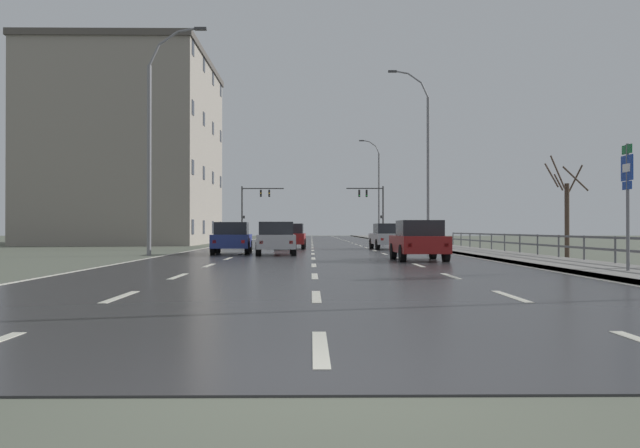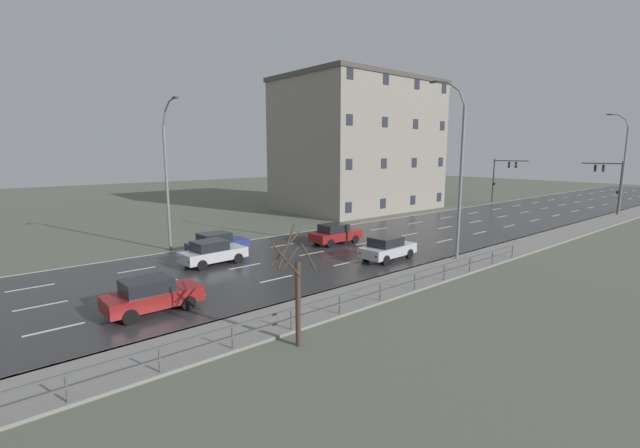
{
  "view_description": "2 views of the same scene",
  "coord_description": "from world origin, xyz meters",
  "px_view_note": "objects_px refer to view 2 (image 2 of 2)",
  "views": [
    {
      "loc": [
        -0.09,
        -5.09,
        1.23
      ],
      "look_at": [
        0.76,
        61.5,
        1.73
      ],
      "focal_mm": 39.18,
      "sensor_mm": 36.0,
      "label": 1
    },
    {
      "loc": [
        22.91,
        15.81,
        7.08
      ],
      "look_at": [
        0.0,
        35.14,
        2.03
      ],
      "focal_mm": 24.2,
      "sensor_mm": 36.0,
      "label": 2
    }
  ],
  "objects_px": {
    "street_lamp_left_bank": "(168,179)",
    "traffic_signal_right": "(611,179)",
    "street_lamp_midground": "(459,173)",
    "car_near_right": "(387,248)",
    "street_lamp_distant": "(623,165)",
    "car_distant": "(335,234)",
    "traffic_signal_left": "(502,173)",
    "brick_building": "(358,145)",
    "car_far_left": "(213,252)",
    "car_far_right": "(152,295)",
    "car_mid_centre": "(217,243)"
  },
  "relations": [
    {
      "from": "car_mid_centre",
      "to": "street_lamp_midground",
      "type": "bearing_deg",
      "value": 42.79
    },
    {
      "from": "traffic_signal_left",
      "to": "car_far_left",
      "type": "xyz_separation_m",
      "value": [
        4.99,
        -46.13,
        -3.37
      ]
    },
    {
      "from": "street_lamp_midground",
      "to": "traffic_signal_right",
      "type": "xyz_separation_m",
      "value": [
        -0.51,
        31.53,
        -1.63
      ]
    },
    {
      "from": "car_far_left",
      "to": "traffic_signal_right",
      "type": "bearing_deg",
      "value": 75.6
    },
    {
      "from": "traffic_signal_left",
      "to": "car_mid_centre",
      "type": "relative_size",
      "value": 1.46
    },
    {
      "from": "street_lamp_midground",
      "to": "car_far_left",
      "type": "relative_size",
      "value": 2.79
    },
    {
      "from": "car_far_right",
      "to": "car_far_left",
      "type": "height_order",
      "value": "same"
    },
    {
      "from": "traffic_signal_left",
      "to": "car_far_left",
      "type": "distance_m",
      "value": 46.52
    },
    {
      "from": "car_mid_centre",
      "to": "car_distant",
      "type": "bearing_deg",
      "value": 71.13
    },
    {
      "from": "street_lamp_left_bank",
      "to": "car_far_right",
      "type": "height_order",
      "value": "street_lamp_left_bank"
    },
    {
      "from": "street_lamp_midground",
      "to": "car_mid_centre",
      "type": "distance_m",
      "value": 16.83
    },
    {
      "from": "traffic_signal_right",
      "to": "car_near_right",
      "type": "xyz_separation_m",
      "value": [
        -2.36,
        -34.94,
        -3.27
      ]
    },
    {
      "from": "car_far_right",
      "to": "car_near_right",
      "type": "bearing_deg",
      "value": 87.23
    },
    {
      "from": "traffic_signal_right",
      "to": "car_far_right",
      "type": "bearing_deg",
      "value": -93.24
    },
    {
      "from": "street_lamp_midground",
      "to": "street_lamp_distant",
      "type": "xyz_separation_m",
      "value": [
        0.04,
        33.12,
        -0.13
      ]
    },
    {
      "from": "brick_building",
      "to": "street_lamp_distant",
      "type": "bearing_deg",
      "value": 40.07
    },
    {
      "from": "traffic_signal_right",
      "to": "car_near_right",
      "type": "height_order",
      "value": "traffic_signal_right"
    },
    {
      "from": "car_distant",
      "to": "brick_building",
      "type": "xyz_separation_m",
      "value": [
        -14.09,
        16.53,
        7.06
      ]
    },
    {
      "from": "street_lamp_left_bank",
      "to": "car_far_right",
      "type": "distance_m",
      "value": 13.42
    },
    {
      "from": "street_lamp_midground",
      "to": "street_lamp_left_bank",
      "type": "relative_size",
      "value": 1.1
    },
    {
      "from": "car_near_right",
      "to": "brick_building",
      "type": "height_order",
      "value": "brick_building"
    },
    {
      "from": "car_far_right",
      "to": "car_near_right",
      "type": "xyz_separation_m",
      "value": [
        0.48,
        15.2,
        0.0
      ]
    },
    {
      "from": "street_lamp_distant",
      "to": "car_far_left",
      "type": "distance_m",
      "value": 47.08
    },
    {
      "from": "street_lamp_distant",
      "to": "traffic_signal_left",
      "type": "relative_size",
      "value": 1.86
    },
    {
      "from": "street_lamp_distant",
      "to": "car_near_right",
      "type": "distance_m",
      "value": 36.96
    },
    {
      "from": "car_far_left",
      "to": "car_distant",
      "type": "bearing_deg",
      "value": 84.44
    },
    {
      "from": "street_lamp_left_bank",
      "to": "traffic_signal_right",
      "type": "distance_m",
      "value": 47.03
    },
    {
      "from": "street_lamp_left_bank",
      "to": "traffic_signal_right",
      "type": "bearing_deg",
      "value": 72.25
    },
    {
      "from": "street_lamp_left_bank",
      "to": "traffic_signal_right",
      "type": "height_order",
      "value": "street_lamp_left_bank"
    },
    {
      "from": "traffic_signal_left",
      "to": "car_far_right",
      "type": "relative_size",
      "value": 1.48
    },
    {
      "from": "street_lamp_distant",
      "to": "car_far_left",
      "type": "relative_size",
      "value": 2.71
    },
    {
      "from": "brick_building",
      "to": "traffic_signal_right",
      "type": "bearing_deg",
      "value": 38.33
    },
    {
      "from": "car_distant",
      "to": "car_mid_centre",
      "type": "bearing_deg",
      "value": -105.88
    },
    {
      "from": "traffic_signal_left",
      "to": "car_near_right",
      "type": "distance_m",
      "value": 38.59
    },
    {
      "from": "car_near_right",
      "to": "car_far_left",
      "type": "distance_m",
      "value": 11.31
    },
    {
      "from": "car_far_left",
      "to": "brick_building",
      "type": "height_order",
      "value": "brick_building"
    },
    {
      "from": "street_lamp_midground",
      "to": "traffic_signal_right",
      "type": "distance_m",
      "value": 31.58
    },
    {
      "from": "street_lamp_midground",
      "to": "car_near_right",
      "type": "height_order",
      "value": "street_lamp_midground"
    },
    {
      "from": "street_lamp_distant",
      "to": "car_distant",
      "type": "height_order",
      "value": "street_lamp_distant"
    },
    {
      "from": "street_lamp_midground",
      "to": "street_lamp_left_bank",
      "type": "bearing_deg",
      "value": -138.25
    },
    {
      "from": "traffic_signal_right",
      "to": "traffic_signal_left",
      "type": "relative_size",
      "value": 0.99
    },
    {
      "from": "car_far_right",
      "to": "car_near_right",
      "type": "relative_size",
      "value": 0.99
    },
    {
      "from": "street_lamp_midground",
      "to": "brick_building",
      "type": "height_order",
      "value": "brick_building"
    },
    {
      "from": "traffic_signal_left",
      "to": "car_near_right",
      "type": "height_order",
      "value": "traffic_signal_left"
    },
    {
      "from": "traffic_signal_right",
      "to": "car_near_right",
      "type": "bearing_deg",
      "value": -93.86
    },
    {
      "from": "car_distant",
      "to": "brick_building",
      "type": "height_order",
      "value": "brick_building"
    },
    {
      "from": "street_lamp_left_bank",
      "to": "street_lamp_distant",
      "type": "bearing_deg",
      "value": 72.21
    },
    {
      "from": "street_lamp_midground",
      "to": "car_near_right",
      "type": "relative_size",
      "value": 2.79
    },
    {
      "from": "traffic_signal_left",
      "to": "car_far_right",
      "type": "bearing_deg",
      "value": -78.23
    },
    {
      "from": "traffic_signal_right",
      "to": "traffic_signal_left",
      "type": "distance_m",
      "value": 13.78
    }
  ]
}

